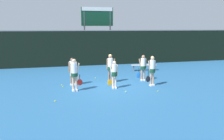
{
  "coord_description": "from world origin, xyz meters",
  "views": [
    {
      "loc": [
        -2.88,
        -12.35,
        3.45
      ],
      "look_at": [
        0.05,
        0.01,
        0.94
      ],
      "focal_mm": 35.0,
      "sensor_mm": 36.0,
      "label": 1
    }
  ],
  "objects_px": {
    "tennis_ball_0": "(158,91)",
    "tennis_ball_1": "(126,92)",
    "player_0": "(74,72)",
    "tennis_ball_4": "(63,86)",
    "bench_courtside": "(144,65)",
    "scoreboard": "(97,21)",
    "player_2": "(152,68)",
    "player_5": "(143,66)",
    "tennis_ball_3": "(95,78)",
    "tennis_ball_2": "(62,85)",
    "player_4": "(110,66)",
    "player_1": "(114,73)",
    "player_3": "(72,69)",
    "tennis_ball_5": "(55,101)"
  },
  "relations": [
    {
      "from": "player_2",
      "to": "tennis_ball_3",
      "type": "xyz_separation_m",
      "value": [
        -3.0,
        2.53,
        -1.02
      ]
    },
    {
      "from": "tennis_ball_3",
      "to": "tennis_ball_5",
      "type": "bearing_deg",
      "value": -121.59
    },
    {
      "from": "player_5",
      "to": "tennis_ball_2",
      "type": "relative_size",
      "value": 25.19
    },
    {
      "from": "scoreboard",
      "to": "tennis_ball_1",
      "type": "relative_size",
      "value": 80.42
    },
    {
      "from": "tennis_ball_3",
      "to": "tennis_ball_4",
      "type": "relative_size",
      "value": 0.98
    },
    {
      "from": "tennis_ball_0",
      "to": "tennis_ball_4",
      "type": "distance_m",
      "value": 5.45
    },
    {
      "from": "tennis_ball_0",
      "to": "tennis_ball_2",
      "type": "height_order",
      "value": "tennis_ball_2"
    },
    {
      "from": "player_2",
      "to": "tennis_ball_3",
      "type": "bearing_deg",
      "value": 131.87
    },
    {
      "from": "player_1",
      "to": "tennis_ball_5",
      "type": "distance_m",
      "value": 3.73
    },
    {
      "from": "tennis_ball_3",
      "to": "bench_courtside",
      "type": "bearing_deg",
      "value": 24.26
    },
    {
      "from": "player_2",
      "to": "player_5",
      "type": "height_order",
      "value": "player_2"
    },
    {
      "from": "player_0",
      "to": "tennis_ball_4",
      "type": "relative_size",
      "value": 25.57
    },
    {
      "from": "player_1",
      "to": "tennis_ball_4",
      "type": "height_order",
      "value": "player_1"
    },
    {
      "from": "bench_courtside",
      "to": "tennis_ball_0",
      "type": "distance_m",
      "value": 5.88
    },
    {
      "from": "tennis_ball_2",
      "to": "tennis_ball_3",
      "type": "bearing_deg",
      "value": 30.06
    },
    {
      "from": "player_1",
      "to": "player_3",
      "type": "distance_m",
      "value": 2.59
    },
    {
      "from": "player_5",
      "to": "tennis_ball_1",
      "type": "height_order",
      "value": "player_5"
    },
    {
      "from": "player_3",
      "to": "player_5",
      "type": "distance_m",
      "value": 4.5
    },
    {
      "from": "bench_courtside",
      "to": "player_0",
      "type": "relative_size",
      "value": 1.13
    },
    {
      "from": "player_0",
      "to": "tennis_ball_3",
      "type": "bearing_deg",
      "value": 53.17
    },
    {
      "from": "tennis_ball_1",
      "to": "player_4",
      "type": "bearing_deg",
      "value": 97.87
    },
    {
      "from": "bench_courtside",
      "to": "player_3",
      "type": "height_order",
      "value": "player_3"
    },
    {
      "from": "player_2",
      "to": "tennis_ball_2",
      "type": "distance_m",
      "value": 5.48
    },
    {
      "from": "tennis_ball_2",
      "to": "tennis_ball_1",
      "type": "bearing_deg",
      "value": -33.65
    },
    {
      "from": "player_0",
      "to": "player_1",
      "type": "distance_m",
      "value": 2.22
    },
    {
      "from": "player_5",
      "to": "player_4",
      "type": "bearing_deg",
      "value": -172.51
    },
    {
      "from": "player_5",
      "to": "player_3",
      "type": "bearing_deg",
      "value": -171.62
    },
    {
      "from": "tennis_ball_5",
      "to": "player_5",
      "type": "bearing_deg",
      "value": 28.23
    },
    {
      "from": "tennis_ball_5",
      "to": "scoreboard",
      "type": "bearing_deg",
      "value": 70.15
    },
    {
      "from": "player_4",
      "to": "tennis_ball_2",
      "type": "height_order",
      "value": "player_4"
    },
    {
      "from": "player_2",
      "to": "tennis_ball_5",
      "type": "bearing_deg",
      "value": -171.43
    },
    {
      "from": "scoreboard",
      "to": "player_1",
      "type": "bearing_deg",
      "value": -93.84
    },
    {
      "from": "player_2",
      "to": "scoreboard",
      "type": "bearing_deg",
      "value": 92.79
    },
    {
      "from": "player_5",
      "to": "tennis_ball_5",
      "type": "relative_size",
      "value": 24.44
    },
    {
      "from": "player_2",
      "to": "tennis_ball_1",
      "type": "height_order",
      "value": "player_2"
    },
    {
      "from": "player_5",
      "to": "tennis_ball_3",
      "type": "xyz_separation_m",
      "value": [
        -2.93,
        1.23,
        -0.96
      ]
    },
    {
      "from": "player_1",
      "to": "player_4",
      "type": "bearing_deg",
      "value": 94.46
    },
    {
      "from": "player_0",
      "to": "tennis_ball_0",
      "type": "bearing_deg",
      "value": -21.34
    },
    {
      "from": "tennis_ball_0",
      "to": "tennis_ball_1",
      "type": "height_order",
      "value": "tennis_ball_1"
    },
    {
      "from": "player_4",
      "to": "bench_courtside",
      "type": "bearing_deg",
      "value": 41.63
    },
    {
      "from": "bench_courtside",
      "to": "player_0",
      "type": "distance_m",
      "value": 7.37
    },
    {
      "from": "player_4",
      "to": "tennis_ball_1",
      "type": "height_order",
      "value": "player_4"
    },
    {
      "from": "bench_courtside",
      "to": "player_0",
      "type": "height_order",
      "value": "player_0"
    },
    {
      "from": "tennis_ball_2",
      "to": "scoreboard",
      "type": "bearing_deg",
      "value": 65.66
    },
    {
      "from": "tennis_ball_2",
      "to": "tennis_ball_4",
      "type": "distance_m",
      "value": 0.33
    },
    {
      "from": "tennis_ball_2",
      "to": "player_1",
      "type": "bearing_deg",
      "value": -23.81
    },
    {
      "from": "bench_courtside",
      "to": "player_4",
      "type": "relative_size",
      "value": 1.14
    },
    {
      "from": "bench_courtside",
      "to": "player_2",
      "type": "relative_size",
      "value": 1.15
    },
    {
      "from": "tennis_ball_0",
      "to": "tennis_ball_2",
      "type": "xyz_separation_m",
      "value": [
        -5.07,
        2.48,
        0.0
      ]
    },
    {
      "from": "tennis_ball_3",
      "to": "tennis_ball_5",
      "type": "relative_size",
      "value": 1.0
    }
  ]
}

